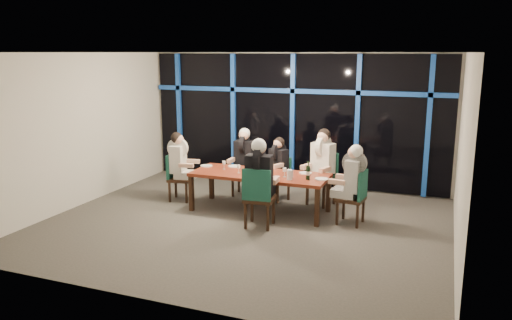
% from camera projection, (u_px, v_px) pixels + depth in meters
% --- Properties ---
extents(room, '(7.04, 7.00, 3.02)m').
position_uv_depth(room, '(243.00, 111.00, 8.47)').
color(room, '#55514B').
rests_on(room, ground).
extents(window_wall, '(6.86, 0.43, 2.94)m').
position_uv_depth(window_wall, '(294.00, 118.00, 11.24)').
color(window_wall, black).
rests_on(window_wall, ground).
extents(dining_table, '(2.60, 1.00, 0.75)m').
position_uv_depth(dining_table, '(260.00, 177.00, 9.48)').
color(dining_table, maroon).
rests_on(dining_table, ground).
extents(chair_far_left, '(0.47, 0.47, 0.98)m').
position_uv_depth(chair_far_left, '(245.00, 169.00, 10.67)').
color(chair_far_left, black).
rests_on(chair_far_left, ground).
extents(chair_far_mid, '(0.55, 0.55, 0.90)m').
position_uv_depth(chair_far_mid, '(280.00, 176.00, 10.30)').
color(chair_far_mid, black).
rests_on(chair_far_mid, ground).
extents(chair_far_right, '(0.62, 0.62, 1.05)m').
position_uv_depth(chair_far_right, '(324.00, 175.00, 9.99)').
color(chair_far_right, black).
rests_on(chair_far_right, ground).
extents(chair_end_left, '(0.52, 0.52, 0.97)m').
position_uv_depth(chair_end_left, '(177.00, 175.00, 10.24)').
color(chair_end_left, black).
rests_on(chair_end_left, ground).
extents(chair_end_right, '(0.51, 0.51, 0.98)m').
position_uv_depth(chair_end_right, '(356.00, 195.00, 8.77)').
color(chair_end_right, black).
rests_on(chair_end_right, ground).
extents(chair_near_mid, '(0.54, 0.54, 1.08)m').
position_uv_depth(chair_near_mid, '(258.00, 195.00, 8.58)').
color(chair_near_mid, black).
rests_on(chair_near_mid, ground).
extents(diner_far_left, '(0.50, 0.62, 0.96)m').
position_uv_depth(diner_far_left, '(244.00, 152.00, 10.51)').
color(diner_far_left, black).
rests_on(diner_far_left, ground).
extents(diner_far_mid, '(0.56, 0.61, 0.87)m').
position_uv_depth(diner_far_mid, '(277.00, 160.00, 10.18)').
color(diner_far_mid, black).
rests_on(diner_far_mid, ground).
extents(diner_far_right, '(0.63, 0.71, 1.02)m').
position_uv_depth(diner_far_right, '(322.00, 156.00, 9.84)').
color(diner_far_right, silver).
rests_on(diner_far_right, ground).
extents(diner_end_left, '(0.64, 0.52, 0.94)m').
position_uv_depth(diner_end_left, '(180.00, 156.00, 10.14)').
color(diner_end_left, silver).
rests_on(diner_end_left, ground).
extents(diner_end_right, '(0.64, 0.52, 0.96)m').
position_uv_depth(diner_end_right, '(352.00, 173.00, 8.73)').
color(diner_end_right, black).
rests_on(diner_end_right, ground).
extents(diner_near_mid, '(0.56, 0.69, 1.05)m').
position_uv_depth(diner_near_mid, '(260.00, 170.00, 8.57)').
color(diner_near_mid, black).
rests_on(diner_near_mid, ground).
extents(plate_far_left, '(0.24, 0.24, 0.01)m').
position_uv_depth(plate_far_left, '(234.00, 166.00, 10.03)').
color(plate_far_left, white).
rests_on(plate_far_left, dining_table).
extents(plate_far_mid, '(0.24, 0.24, 0.01)m').
position_uv_depth(plate_far_mid, '(258.00, 169.00, 9.81)').
color(plate_far_mid, white).
rests_on(plate_far_mid, dining_table).
extents(plate_far_right, '(0.24, 0.24, 0.01)m').
position_uv_depth(plate_far_right, '(305.00, 173.00, 9.47)').
color(plate_far_right, white).
rests_on(plate_far_right, dining_table).
extents(plate_end_left, '(0.24, 0.24, 0.01)m').
position_uv_depth(plate_end_left, '(206.00, 166.00, 10.07)').
color(plate_end_left, white).
rests_on(plate_end_left, dining_table).
extents(plate_end_right, '(0.24, 0.24, 0.01)m').
position_uv_depth(plate_end_right, '(321.00, 179.00, 9.02)').
color(plate_end_right, white).
rests_on(plate_end_right, dining_table).
extents(plate_near_mid, '(0.24, 0.24, 0.01)m').
position_uv_depth(plate_near_mid, '(268.00, 177.00, 9.16)').
color(plate_near_mid, white).
rests_on(plate_near_mid, dining_table).
extents(wine_bottle, '(0.08, 0.08, 0.34)m').
position_uv_depth(wine_bottle, '(308.00, 173.00, 8.97)').
color(wine_bottle, black).
rests_on(wine_bottle, dining_table).
extents(water_pitcher, '(0.11, 0.10, 0.19)m').
position_uv_depth(water_pitcher, '(290.00, 175.00, 8.97)').
color(water_pitcher, silver).
rests_on(water_pitcher, dining_table).
extents(tea_light, '(0.06, 0.06, 0.03)m').
position_uv_depth(tea_light, '(254.00, 174.00, 9.35)').
color(tea_light, '#FCA34B').
rests_on(tea_light, dining_table).
extents(wine_glass_a, '(0.06, 0.06, 0.16)m').
position_uv_depth(wine_glass_a, '(239.00, 167.00, 9.47)').
color(wine_glass_a, silver).
rests_on(wine_glass_a, dining_table).
extents(wine_glass_b, '(0.07, 0.07, 0.19)m').
position_uv_depth(wine_glass_b, '(264.00, 164.00, 9.63)').
color(wine_glass_b, white).
rests_on(wine_glass_b, dining_table).
extents(wine_glass_c, '(0.07, 0.07, 0.17)m').
position_uv_depth(wine_glass_c, '(285.00, 170.00, 9.17)').
color(wine_glass_c, white).
rests_on(wine_glass_c, dining_table).
extents(wine_glass_d, '(0.06, 0.06, 0.17)m').
position_uv_depth(wine_glass_d, '(224.00, 163.00, 9.77)').
color(wine_glass_d, silver).
rests_on(wine_glass_d, dining_table).
extents(wine_glass_e, '(0.06, 0.06, 0.17)m').
position_uv_depth(wine_glass_e, '(309.00, 169.00, 9.29)').
color(wine_glass_e, white).
rests_on(wine_glass_e, dining_table).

